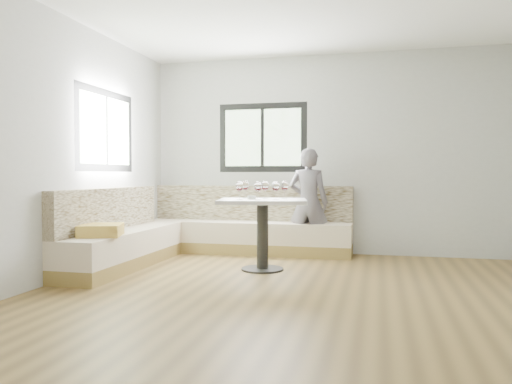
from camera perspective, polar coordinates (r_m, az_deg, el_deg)
room at (r=4.74m, az=3.87°, el=5.61°), size 5.01×5.01×2.81m
banquette at (r=6.66m, az=-6.78°, el=-4.74°), size 2.90×2.80×0.95m
table at (r=5.80m, az=0.75°, el=-2.88°), size 1.13×0.95×0.83m
person at (r=6.81m, az=6.02°, el=-1.18°), size 0.57×0.41×1.47m
olive_ramekin at (r=5.80m, az=-0.48°, el=-0.63°), size 0.10×0.10×0.04m
wine_glass_a at (r=5.63m, az=-1.89°, el=0.58°), size 0.09×0.09×0.21m
wine_glass_b at (r=5.56m, az=0.20°, el=0.56°), size 0.09×0.09×0.21m
wine_glass_c at (r=5.66m, az=2.27°, el=0.58°), size 0.09×0.09×0.21m
wine_glass_d at (r=5.87m, az=1.06°, el=0.64°), size 0.09×0.09×0.21m
wine_glass_e at (r=5.86m, az=3.28°, el=0.63°), size 0.09×0.09×0.21m
wine_glass_f at (r=5.98m, az=-1.23°, el=0.66°), size 0.09×0.09×0.21m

